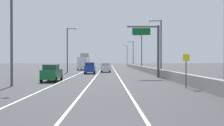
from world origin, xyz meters
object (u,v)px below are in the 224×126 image
Objects in this scene: speed_advisory_sign at (186,68)px; lamp_post_left_near at (14,30)px; lamp_post_right_third at (141,49)px; lamp_post_left_mid at (69,46)px; lamp_post_right_fifth at (126,54)px; overhead_sign_gantry at (153,45)px; car_blue_2 at (90,68)px; lamp_post_right_near at (222,21)px; lamp_post_right_fourth at (132,52)px; car_white_1 at (106,67)px; box_truck at (84,62)px; car_green_0 at (52,73)px; lamp_post_right_second at (159,43)px.

lamp_post_left_near is (-15.79, 1.83, 3.58)m from speed_advisory_sign.
lamp_post_left_mid is at bearing -140.84° from lamp_post_right_third.
lamp_post_right_third is at bearing -89.64° from lamp_post_right_fifth.
overhead_sign_gantry is 1.65× the size of car_blue_2.
lamp_post_right_near is at bearing -84.47° from overhead_sign_gantry.
overhead_sign_gantry is 0.81× the size of lamp_post_left_mid.
car_white_1 is (-8.97, -36.85, -4.37)m from lamp_post_right_fourth.
speed_advisory_sign is 68.82m from lamp_post_right_fourth.
lamp_post_left_mid reaches higher than box_truck.
box_truck is (-14.42, -47.44, -3.32)m from lamp_post_right_fifth.
overhead_sign_gantry is 78.50m from lamp_post_right_fifth.
lamp_post_left_near is 1.14× the size of box_truck.
lamp_post_right_third and lamp_post_left_near have the same top height.
lamp_post_left_near reaches higher than car_green_0.
lamp_post_right_near is 24.29m from lamp_post_right_second.
lamp_post_right_fifth is 86.82m from car_green_0.
lamp_post_right_fifth and lamp_post_left_mid have the same top height.
overhead_sign_gantry is 33.72m from box_truck.
lamp_post_right_near is 1.00× the size of lamp_post_right_fifth.
lamp_post_right_near is 2.03× the size of car_green_0.
car_white_1 is at bearing 112.05° from overhead_sign_gantry.
overhead_sign_gantry is 0.81× the size of lamp_post_left_near.
lamp_post_right_near and lamp_post_right_fifth have the same top height.
car_white_1 is (-9.00, 11.74, -4.37)m from lamp_post_right_second.
lamp_post_right_third is 24.29m from lamp_post_right_fourth.
lamp_post_right_third is at bearing 88.19° from speed_advisory_sign.
lamp_post_right_near is 1.00× the size of lamp_post_right_second.
lamp_post_left_near is at bearing -104.50° from lamp_post_right_fourth.
overhead_sign_gantry is at bearing -93.53° from lamp_post_right_third.
lamp_post_left_near is 1.92× the size of car_white_1.
lamp_post_right_fourth is (0.14, 72.88, 0.00)m from lamp_post_right_near.
lamp_post_right_third reaches higher than car_blue_2.
speed_advisory_sign is 0.33× the size of lamp_post_right_fifth.
car_green_0 is at bearing -86.12° from lamp_post_left_mid.
car_white_1 is at bearing 76.06° from car_green_0.
lamp_post_right_second is at bearing -59.71° from box_truck.
lamp_post_right_fifth reaches higher than speed_advisory_sign.
lamp_post_right_second is at bearing -23.68° from car_blue_2.
lamp_post_right_fifth reaches higher than box_truck.
lamp_post_left_near is (-15.35, -12.69, 0.61)m from overhead_sign_gantry.
car_blue_2 reaches higher than car_green_0.
car_blue_2 is (-11.82, -43.39, -4.30)m from lamp_post_right_fourth.
overhead_sign_gantry is 0.81× the size of lamp_post_right_near.
lamp_post_right_second is (1.53, 20.13, 3.58)m from speed_advisory_sign.
lamp_post_left_mid is at bearing -104.63° from lamp_post_right_fifth.
car_green_0 is (2.29, 5.70, -4.35)m from lamp_post_left_near.
lamp_post_left_mid is (0.70, 29.15, 0.00)m from lamp_post_left_near.
lamp_post_right_fifth is at bearing 90.34° from lamp_post_right_second.
box_truck is (-14.73, 1.14, -3.32)m from lamp_post_right_third.
lamp_post_right_fourth reaches higher than car_green_0.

